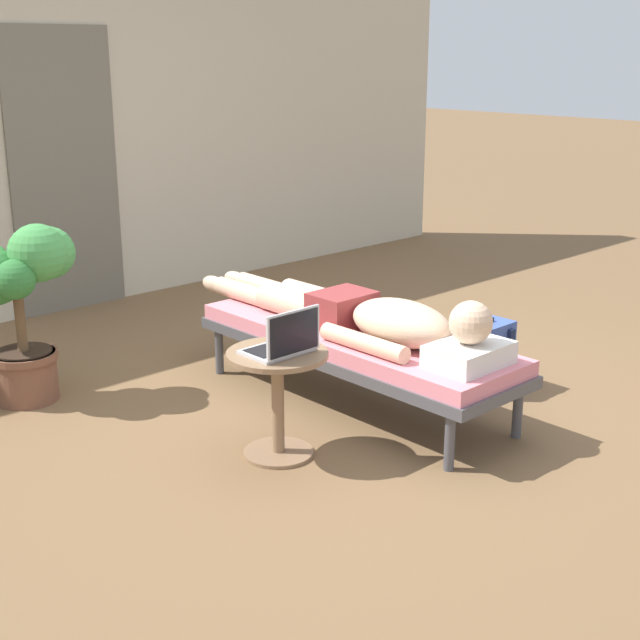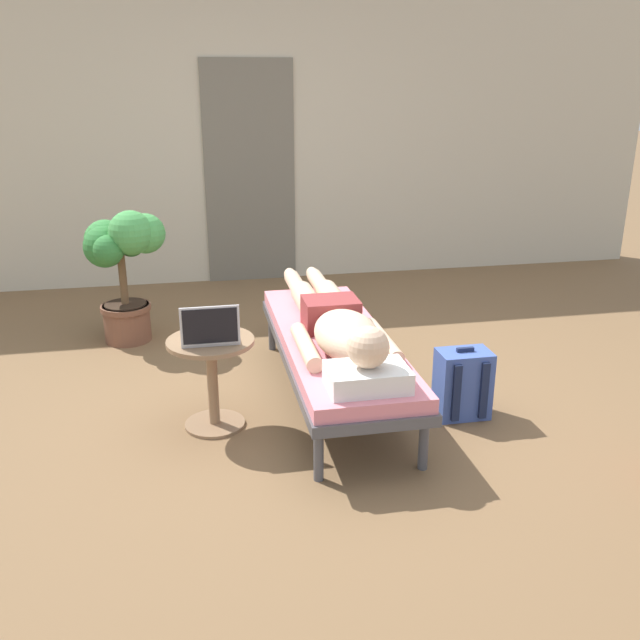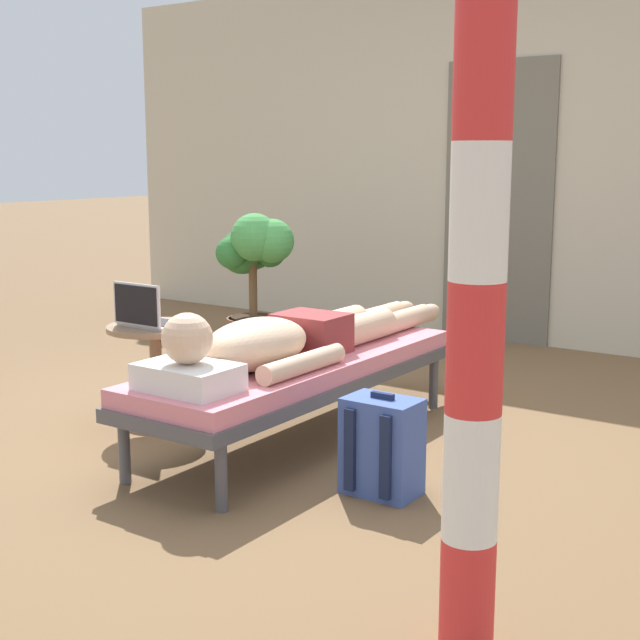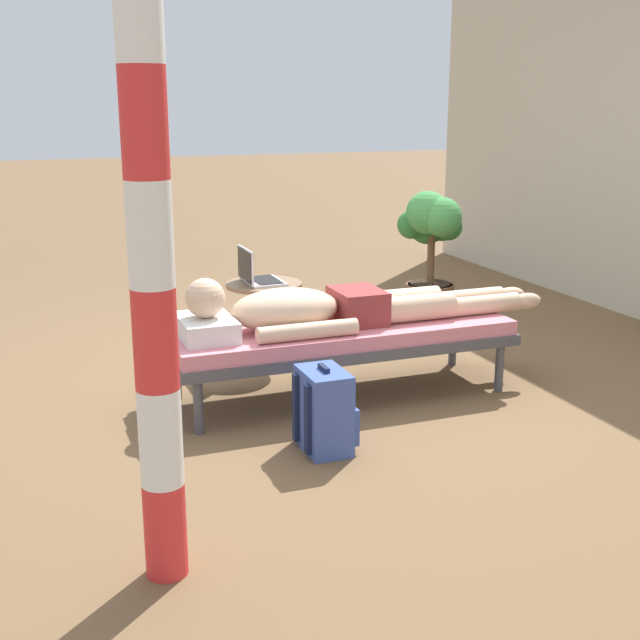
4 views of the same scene
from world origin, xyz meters
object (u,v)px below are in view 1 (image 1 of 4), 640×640
at_px(laptop, 284,343).
at_px(side_table, 278,385).
at_px(person_reclining, 367,316).
at_px(potted_plant, 18,290).
at_px(backpack, 484,357).
at_px(lounge_chair, 355,343).

bearing_deg(laptop, side_table, 90.00).
distance_m(person_reclining, laptop, 0.76).
xyz_separation_m(person_reclining, side_table, (-0.74, -0.13, -0.16)).
bearing_deg(person_reclining, potted_plant, 133.62).
relative_size(person_reclining, backpack, 5.12).
xyz_separation_m(lounge_chair, laptop, (-0.74, -0.27, 0.24)).
height_order(person_reclining, backpack, person_reclining).
bearing_deg(backpack, lounge_chair, 152.05).
height_order(laptop, backpack, laptop).
height_order(lounge_chair, potted_plant, potted_plant).
bearing_deg(backpack, person_reclining, 158.05).
bearing_deg(person_reclining, backpack, -21.95).
bearing_deg(laptop, person_reclining, 13.73).
distance_m(lounge_chair, potted_plant, 1.84).
distance_m(laptop, backpack, 1.47).
bearing_deg(potted_plant, person_reclining, -46.38).
bearing_deg(laptop, backpack, -3.80).
relative_size(side_table, potted_plant, 0.53).
bearing_deg(potted_plant, laptop, -70.03).
xyz_separation_m(person_reclining, backpack, (0.68, -0.27, -0.32)).
bearing_deg(potted_plant, side_table, -69.40).
height_order(lounge_chair, laptop, laptop).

